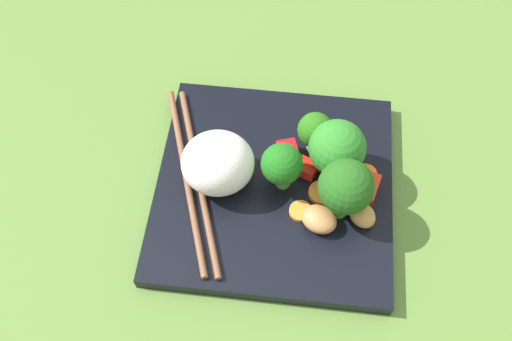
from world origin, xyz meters
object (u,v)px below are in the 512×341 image
chopstick_pair (191,176)px  broccoli_floret_1 (335,148)px  rice_mound (216,159)px  carrot_slice_0 (364,174)px  square_plate (272,187)px

chopstick_pair → broccoli_floret_1: bearing=81.0°
broccoli_floret_1 → chopstick_pair: broccoli_floret_1 is taller
rice_mound → carrot_slice_0: rice_mound is taller
carrot_slice_0 → chopstick_pair: (17.49, 1.30, 0.02)cm
rice_mound → broccoli_floret_1: (-11.42, -1.42, 0.86)cm
square_plate → broccoli_floret_1: 7.83cm
broccoli_floret_1 → carrot_slice_0: (-3.31, 0.49, -3.71)cm
broccoli_floret_1 → carrot_slice_0: bearing=171.6°
carrot_slice_0 → broccoli_floret_1: bearing=-8.4°
rice_mound → chopstick_pair: size_ratio=0.33×
rice_mound → square_plate: bearing=175.4°
square_plate → carrot_slice_0: bearing=-171.5°
broccoli_floret_1 → chopstick_pair: bearing=7.2°
chopstick_pair → rice_mound: bearing=81.3°
broccoli_floret_1 → square_plate: bearing=17.6°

